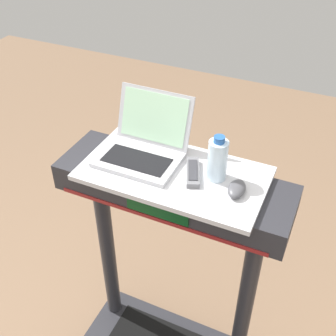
{
  "coord_description": "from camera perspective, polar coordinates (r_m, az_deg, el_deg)",
  "views": [
    {
      "loc": [
        0.49,
        -0.42,
        2.15
      ],
      "look_at": [
        0.0,
        0.65,
        1.25
      ],
      "focal_mm": 45.33,
      "sensor_mm": 36.0,
      "label": 1
    }
  ],
  "objects": [
    {
      "name": "desk_board",
      "position": [
        1.56,
        0.76,
        -0.73
      ],
      "size": [
        0.68,
        0.37,
        0.02
      ],
      "primitive_type": "cube",
      "color": "silver",
      "rests_on": "treadmill_base"
    },
    {
      "name": "water_bottle",
      "position": [
        1.48,
        6.68,
        1.15
      ],
      "size": [
        0.07,
        0.07,
        0.17
      ],
      "color": "silver",
      "rests_on": "desk_board"
    },
    {
      "name": "tv_remote",
      "position": [
        1.53,
        3.36,
        -0.56
      ],
      "size": [
        0.1,
        0.17,
        0.02
      ],
      "color": "slate",
      "rests_on": "desk_board"
    },
    {
      "name": "computer_mouse",
      "position": [
        1.47,
        9.23,
        -2.77
      ],
      "size": [
        0.07,
        0.1,
        0.03
      ],
      "primitive_type": "ellipsoid",
      "rotation": [
        0.0,
        0.0,
        0.06
      ],
      "color": "#4C4C51",
      "rests_on": "desk_board"
    },
    {
      "name": "laptop",
      "position": [
        1.61,
        -3.27,
        3.05
      ],
      "size": [
        0.3,
        0.29,
        0.22
      ],
      "rotation": [
        0.0,
        0.0,
        -0.05
      ],
      "color": "#B7B7BC",
      "rests_on": "desk_board"
    }
  ]
}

